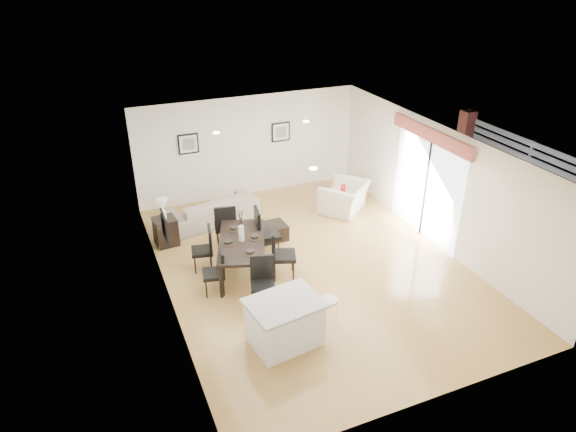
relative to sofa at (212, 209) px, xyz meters
name	(u,v)px	position (x,y,z in m)	size (l,w,h in m)	color
ground	(312,266)	(1.40, -2.77, -0.33)	(8.00, 8.00, 0.00)	tan
wall_back	(249,147)	(1.40, 1.23, 1.02)	(6.00, 0.04, 2.70)	white
wall_front	(438,329)	(1.40, -6.77, 1.02)	(6.00, 0.04, 2.70)	white
wall_left	(163,237)	(-1.60, -2.77, 1.02)	(0.04, 8.00, 2.70)	white
wall_right	(436,185)	(4.40, -2.77, 1.02)	(0.04, 8.00, 2.70)	white
ceiling	(315,145)	(1.40, -2.77, 2.37)	(6.00, 8.00, 0.02)	white
sofa	(212,209)	(0.00, 0.00, 0.00)	(2.26, 0.88, 0.66)	gray
armchair	(344,197)	(3.26, -0.73, 0.05)	(1.16, 1.02, 0.76)	white
courtyard_plant_a	(544,213)	(7.29, -3.31, 0.02)	(0.63, 0.54, 0.70)	#405F29
courtyard_plant_b	(478,190)	(6.84, -1.55, -0.02)	(0.35, 0.35, 0.62)	#405F29
dining_table	(242,244)	(-0.02, -2.44, 0.35)	(1.46, 2.02, 0.76)	black
dining_chair_wnear	(218,269)	(-0.67, -2.91, 0.19)	(0.50, 0.50, 0.94)	black
dining_chair_wfar	(206,246)	(-0.67, -2.00, 0.20)	(0.50, 0.50, 0.95)	black
dining_chair_enear	(279,251)	(0.62, -2.87, 0.27)	(0.62, 0.62, 1.07)	black
dining_chair_efar	(263,230)	(0.61, -1.97, 0.29)	(0.58, 0.58, 1.12)	black
dining_chair_head	(262,278)	(0.00, -3.57, 0.22)	(0.55, 0.55, 0.98)	black
dining_chair_foot	(225,224)	(-0.04, -1.32, 0.26)	(0.56, 0.56, 1.05)	black
vase	(241,228)	(-0.02, -2.44, 0.71)	(0.89, 1.36, 0.69)	white
coffee_table	(267,233)	(0.91, -1.37, -0.15)	(0.91, 0.54, 0.36)	black
side_table	(166,231)	(-1.26, -0.67, -0.01)	(0.48, 0.48, 0.64)	black
table_lamp	(163,206)	(-1.26, -0.67, 0.63)	(0.25, 0.25, 0.49)	white
cushion	(343,192)	(3.15, -0.83, 0.26)	(0.31, 0.10, 0.31)	#A61615
kitchen_island	(285,322)	(-0.04, -4.76, 0.09)	(1.32, 1.08, 0.84)	white
bar_stool	(329,304)	(0.79, -4.76, 0.23)	(0.30, 0.30, 0.66)	white
framed_print_back_left	(188,144)	(-0.20, 1.20, 1.32)	(0.52, 0.04, 0.52)	black
framed_print_back_right	(281,132)	(2.30, 1.20, 1.32)	(0.52, 0.04, 0.52)	black
framed_print_left_wall	(165,227)	(-1.57, -2.97, 1.32)	(0.04, 0.52, 0.52)	black
sliding_door	(428,168)	(4.36, -2.47, 1.34)	(0.12, 2.70, 2.57)	white
courtyard	(514,169)	(7.57, -1.90, 0.59)	(6.00, 6.00, 2.00)	gray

